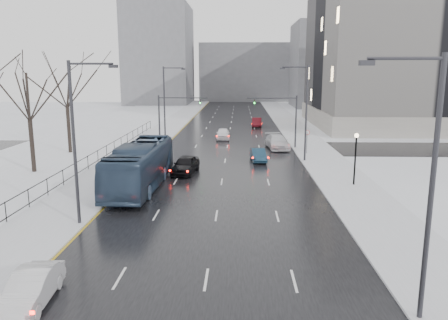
# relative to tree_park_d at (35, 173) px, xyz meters

# --- Properties ---
(road) EXTENTS (16.00, 150.00, 0.04)m
(road) POSITION_rel_tree_park_d_xyz_m (17.80, 26.00, 0.02)
(road) COLOR black
(road) RESTS_ON ground
(cross_road) EXTENTS (130.00, 10.00, 0.04)m
(cross_road) POSITION_rel_tree_park_d_xyz_m (17.80, 14.00, 0.02)
(cross_road) COLOR black
(cross_road) RESTS_ON ground
(sidewalk_left) EXTENTS (5.00, 150.00, 0.16)m
(sidewalk_left) POSITION_rel_tree_park_d_xyz_m (7.30, 26.00, 0.08)
(sidewalk_left) COLOR silver
(sidewalk_left) RESTS_ON ground
(sidewalk_right) EXTENTS (5.00, 150.00, 0.16)m
(sidewalk_right) POSITION_rel_tree_park_d_xyz_m (28.30, 26.00, 0.08)
(sidewalk_right) COLOR silver
(sidewalk_right) RESTS_ON ground
(park_strip) EXTENTS (14.00, 150.00, 0.12)m
(park_strip) POSITION_rel_tree_park_d_xyz_m (-2.20, 26.00, 0.06)
(park_strip) COLOR white
(park_strip) RESTS_ON ground
(tree_park_d) EXTENTS (8.75, 8.75, 12.50)m
(tree_park_d) POSITION_rel_tree_park_d_xyz_m (0.00, 0.00, 0.00)
(tree_park_d) COLOR black
(tree_park_d) RESTS_ON ground
(tree_park_e) EXTENTS (9.45, 9.45, 13.50)m
(tree_park_e) POSITION_rel_tree_park_d_xyz_m (-0.40, 10.00, 0.00)
(tree_park_e) COLOR black
(tree_park_e) RESTS_ON ground
(iron_fence) EXTENTS (0.06, 70.00, 1.30)m
(iron_fence) POSITION_rel_tree_park_d_xyz_m (4.80, -4.00, 0.91)
(iron_fence) COLOR black
(iron_fence) RESTS_ON sidewalk_left
(streetlight_r_near) EXTENTS (2.95, 0.25, 10.00)m
(streetlight_r_near) POSITION_rel_tree_park_d_xyz_m (25.97, -24.00, 5.62)
(streetlight_r_near) COLOR #2D2D33
(streetlight_r_near) RESTS_ON ground
(streetlight_r_mid) EXTENTS (2.95, 0.25, 10.00)m
(streetlight_r_mid) POSITION_rel_tree_park_d_xyz_m (25.97, 6.00, 5.62)
(streetlight_r_mid) COLOR #2D2D33
(streetlight_r_mid) RESTS_ON ground
(streetlight_l_near) EXTENTS (2.95, 0.25, 10.00)m
(streetlight_l_near) POSITION_rel_tree_park_d_xyz_m (9.63, -14.00, 5.62)
(streetlight_l_near) COLOR #2D2D33
(streetlight_l_near) RESTS_ON ground
(streetlight_l_far) EXTENTS (2.95, 0.25, 10.00)m
(streetlight_l_far) POSITION_rel_tree_park_d_xyz_m (9.63, 18.00, 5.62)
(streetlight_l_far) COLOR #2D2D33
(streetlight_l_far) RESTS_ON ground
(lamppost_r_mid) EXTENTS (0.36, 0.36, 4.28)m
(lamppost_r_mid) POSITION_rel_tree_park_d_xyz_m (28.80, -4.00, 2.94)
(lamppost_r_mid) COLOR black
(lamppost_r_mid) RESTS_ON sidewalk_right
(mast_signal_right) EXTENTS (6.10, 0.33, 6.50)m
(mast_signal_right) POSITION_rel_tree_park_d_xyz_m (25.13, 14.00, 4.11)
(mast_signal_right) COLOR #2D2D33
(mast_signal_right) RESTS_ON ground
(mast_signal_left) EXTENTS (6.10, 0.33, 6.50)m
(mast_signal_left) POSITION_rel_tree_park_d_xyz_m (10.47, 14.00, 4.11)
(mast_signal_left) COLOR #2D2D33
(mast_signal_left) RESTS_ON ground
(no_uturn_sign) EXTENTS (0.60, 0.06, 2.70)m
(no_uturn_sign) POSITION_rel_tree_park_d_xyz_m (27.00, 10.00, 2.30)
(no_uturn_sign) COLOR #2D2D33
(no_uturn_sign) RESTS_ON sidewalk_right
(civic_building) EXTENTS (41.00, 31.00, 24.80)m
(civic_building) POSITION_rel_tree_park_d_xyz_m (52.80, 38.00, 11.21)
(civic_building) COLOR gray
(civic_building) RESTS_ON ground
(bldg_far_right) EXTENTS (24.00, 20.00, 22.00)m
(bldg_far_right) POSITION_rel_tree_park_d_xyz_m (45.80, 81.00, 11.00)
(bldg_far_right) COLOR slate
(bldg_far_right) RESTS_ON ground
(bldg_far_left) EXTENTS (18.00, 22.00, 28.00)m
(bldg_far_left) POSITION_rel_tree_park_d_xyz_m (-4.20, 91.00, 14.00)
(bldg_far_left) COLOR slate
(bldg_far_left) RESTS_ON ground
(bldg_far_center) EXTENTS (30.00, 18.00, 18.00)m
(bldg_far_center) POSITION_rel_tree_park_d_xyz_m (21.80, 106.00, 9.00)
(bldg_far_center) COLOR slate
(bldg_far_center) RESTS_ON ground
(sedan_left_near) EXTENTS (1.75, 4.28, 1.38)m
(sedan_left_near) POSITION_rel_tree_park_d_xyz_m (10.87, -23.40, 0.73)
(sedan_left_near) COLOR silver
(sedan_left_near) RESTS_ON road
(bus) EXTENTS (3.32, 13.19, 3.66)m
(bus) POSITION_rel_tree_park_d_xyz_m (11.27, -5.08, 1.87)
(bus) COLOR #2D4059
(bus) RESTS_ON road
(sedan_center_near) EXTENTS (2.59, 5.05, 1.65)m
(sedan_center_near) POSITION_rel_tree_park_d_xyz_m (14.30, 0.04, 0.86)
(sedan_center_near) COLOR black
(sedan_center_near) RESTS_ON road
(sedan_right_near) EXTENTS (1.77, 4.16, 1.33)m
(sedan_right_near) POSITION_rel_tree_park_d_xyz_m (21.30, 5.92, 0.71)
(sedan_right_near) COLOR #19364C
(sedan_right_near) RESTS_ON road
(sedan_right_far) EXTENTS (3.07, 6.05, 1.68)m
(sedan_right_far) POSITION_rel_tree_park_d_xyz_m (23.94, 13.67, 0.88)
(sedan_right_far) COLOR silver
(sedan_right_far) RESTS_ON road
(sedan_center_far) EXTENTS (1.92, 4.59, 1.55)m
(sedan_center_far) POSITION_rel_tree_park_d_xyz_m (17.02, 21.04, 0.82)
(sedan_center_far) COLOR white
(sedan_center_far) RESTS_ON road
(sedan_right_distant) EXTENTS (1.79, 4.68, 1.52)m
(sedan_right_distant) POSITION_rel_tree_park_d_xyz_m (22.30, 35.42, 0.80)
(sedan_right_distant) COLOR #580F18
(sedan_right_distant) RESTS_ON road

